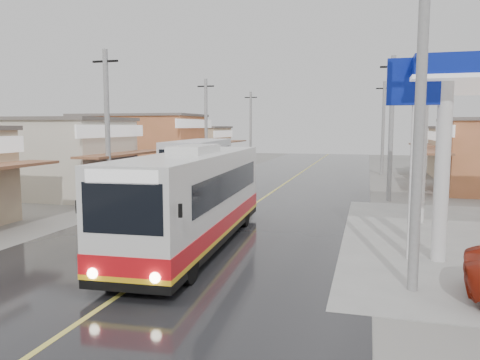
{
  "coord_description": "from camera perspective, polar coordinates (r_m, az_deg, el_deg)",
  "views": [
    {
      "loc": [
        5.81,
        -12.23,
        4.15
      ],
      "look_at": [
        1.0,
        5.31,
        2.07
      ],
      "focal_mm": 35.0,
      "sensor_mm": 36.0,
      "label": 1
    }
  ],
  "objects": [
    {
      "name": "utility_poles_right",
      "position": [
        27.57,
        17.65,
        -2.45
      ],
      "size": [
        1.6,
        36.0,
        8.0
      ],
      "primitive_type": null,
      "color": "gray",
      "rests_on": "ground"
    },
    {
      "name": "centre_line",
      "position": [
        28.15,
        3.26,
        -1.93
      ],
      "size": [
        0.15,
        90.0,
        0.01
      ],
      "primitive_type": "cube",
      "color": "#D8CC4C",
      "rests_on": "road"
    },
    {
      "name": "tricycle_near",
      "position": [
        26.13,
        -14.49,
        -0.48
      ],
      "size": [
        2.1,
        2.73,
        1.86
      ],
      "rotation": [
        0.0,
        0.0,
        -0.25
      ],
      "color": "#26262D",
      "rests_on": "ground"
    },
    {
      "name": "ground",
      "position": [
        14.16,
        -9.8,
        -10.62
      ],
      "size": [
        120.0,
        120.0,
        0.0
      ],
      "primitive_type": "plane",
      "color": "slate",
      "rests_on": "ground"
    },
    {
      "name": "road",
      "position": [
        28.15,
        3.26,
        -1.95
      ],
      "size": [
        12.0,
        90.0,
        0.02
      ],
      "primitive_type": "cube",
      "color": "black",
      "rests_on": "ground"
    },
    {
      "name": "tyre_stack",
      "position": [
        22.99,
        -17.39,
        -3.63
      ],
      "size": [
        0.86,
        0.86,
        0.44
      ],
      "color": "black",
      "rests_on": "ground"
    },
    {
      "name": "shopfronts_left",
      "position": [
        35.85,
        -16.44,
        -0.4
      ],
      "size": [
        11.0,
        44.0,
        5.2
      ],
      "primitive_type": null,
      "color": "tan",
      "rests_on": "ground"
    },
    {
      "name": "utility_poles_left",
      "position": [
        31.28,
        -8.99,
        -1.19
      ],
      "size": [
        1.6,
        50.0,
        8.0
      ],
      "primitive_type": null,
      "color": "gray",
      "rests_on": "ground"
    },
    {
      "name": "coach_bus",
      "position": [
        16.3,
        -5.43,
        -2.19
      ],
      "size": [
        3.14,
        11.34,
        3.5
      ],
      "rotation": [
        0.0,
        0.0,
        0.06
      ],
      "color": "silver",
      "rests_on": "road"
    },
    {
      "name": "second_bus",
      "position": [
        31.18,
        -4.99,
        2.06
      ],
      "size": [
        3.74,
        9.99,
        3.24
      ],
      "rotation": [
        0.0,
        0.0,
        0.12
      ],
      "color": "silver",
      "rests_on": "road"
    },
    {
      "name": "cyclist",
      "position": [
        25.23,
        -9.12,
        -1.52
      ],
      "size": [
        1.08,
        1.97,
        2.01
      ],
      "rotation": [
        0.0,
        0.0,
        -0.24
      ],
      "color": "black",
      "rests_on": "ground"
    }
  ]
}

